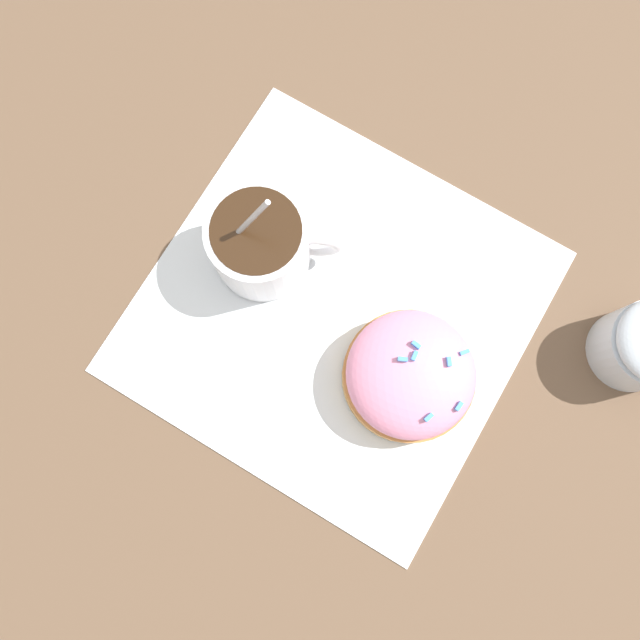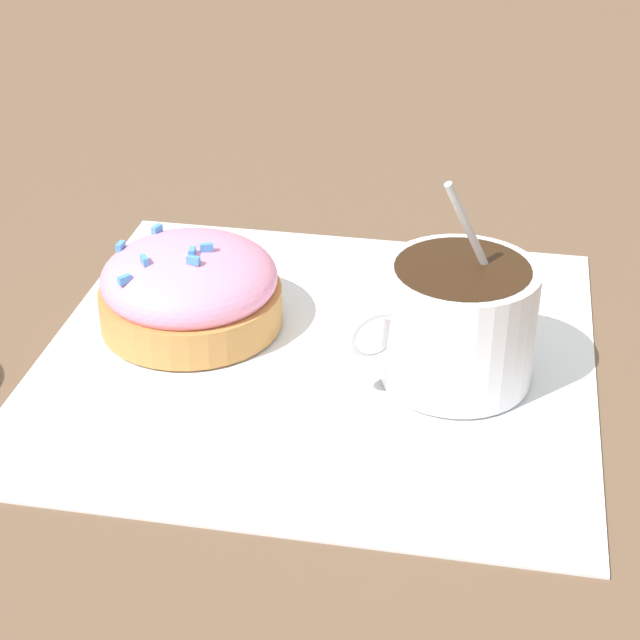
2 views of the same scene
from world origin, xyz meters
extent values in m
plane|color=brown|center=(0.00, 0.00, 0.00)|extent=(3.00, 3.00, 0.00)
cube|color=white|center=(0.00, 0.00, 0.00)|extent=(0.33, 0.32, 0.00)
cylinder|color=white|center=(0.07, 0.00, 0.03)|extent=(0.08, 0.08, 0.06)
cylinder|color=#331E0F|center=(0.07, 0.00, 0.06)|extent=(0.07, 0.07, 0.01)
torus|color=white|center=(0.04, -0.03, 0.04)|extent=(0.04, 0.03, 0.04)
ellipsoid|color=silver|center=(0.06, -0.01, 0.01)|extent=(0.03, 0.03, 0.01)
cylinder|color=silver|center=(0.08, 0.01, 0.06)|extent=(0.04, 0.04, 0.10)
cylinder|color=#C18442|center=(-0.08, 0.01, 0.01)|extent=(0.10, 0.10, 0.02)
ellipsoid|color=pink|center=(-0.08, 0.01, 0.03)|extent=(0.10, 0.10, 0.04)
cube|color=#4C99EA|center=(-0.10, -0.03, 0.04)|extent=(0.01, 0.01, 0.00)
cube|color=#4C99EA|center=(-0.09, -0.01, 0.05)|extent=(0.01, 0.01, 0.00)
cube|color=#4C99EA|center=(-0.06, 0.01, 0.05)|extent=(0.01, 0.01, 0.00)
cube|color=#4C99EA|center=(-0.07, 0.00, 0.05)|extent=(0.00, 0.01, 0.00)
cube|color=#4C99EA|center=(-0.07, -0.01, 0.05)|extent=(0.01, 0.00, 0.00)
cube|color=#4C99EA|center=(-0.12, 0.01, 0.04)|extent=(0.00, 0.01, 0.00)
cube|color=#4C99EA|center=(-0.10, 0.03, 0.05)|extent=(0.00, 0.01, 0.00)
camera|label=1|loc=(-0.05, 0.09, 0.49)|focal=35.00mm
camera|label=2|loc=(0.15, -0.46, 0.31)|focal=60.00mm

